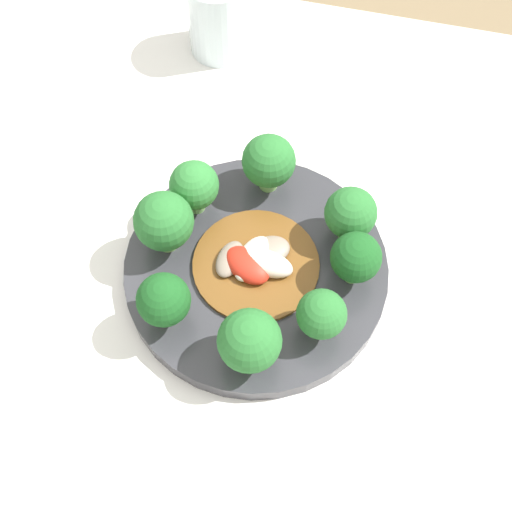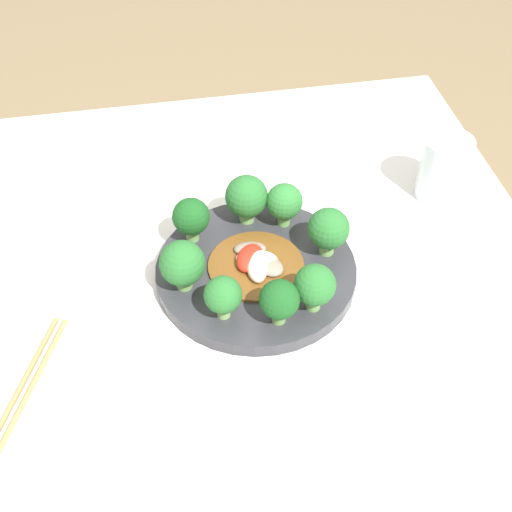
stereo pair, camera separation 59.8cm
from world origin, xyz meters
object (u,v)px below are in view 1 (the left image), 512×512
broccoli_southwest (321,315)px  broccoli_northwest (164,301)px  broccoli_east (269,162)px  drinking_glass (218,16)px  stirfry_center (255,262)px  broccoli_north (164,222)px  broccoli_west (250,341)px  broccoli_southeast (351,214)px  broccoli_south (356,258)px  plate (256,270)px  broccoli_northeast (194,186)px

broccoli_southwest → broccoli_northwest: bearing=98.3°
broccoli_southwest → broccoli_northwest: broccoli_northwest is taller
broccoli_east → drinking_glass: (0.20, 0.11, -0.01)m
broccoli_southwest → stirfry_center: broccoli_southwest is taller
broccoli_north → drinking_glass: size_ratio=0.74×
broccoli_east → drinking_glass: size_ratio=0.71×
broccoli_west → broccoli_north: bearing=47.4°
broccoli_northwest → stirfry_center: bearing=-41.8°
broccoli_southeast → stirfry_center: broccoli_southeast is taller
broccoli_south → drinking_glass: drinking_glass is taller
broccoli_southwest → stirfry_center: 0.10m
drinking_glass → broccoli_northwest: bearing=-172.6°
broccoli_southeast → broccoli_northwest: 0.20m
plate → broccoli_south: (0.01, -0.09, 0.05)m
broccoli_northwest → stirfry_center: 0.11m
broccoli_northeast → stirfry_center: broccoli_northeast is taller
broccoli_east → broccoli_northwest: broccoli_east is taller
broccoli_south → stirfry_center: (-0.01, 0.10, -0.03)m
broccoli_south → drinking_glass: 0.36m
broccoli_east → broccoli_west: same height
broccoli_southwest → stirfry_center: (0.05, 0.08, -0.03)m
plate → stirfry_center: stirfry_center is taller
broccoli_northeast → broccoli_west: (-0.15, -0.09, 0.00)m
broccoli_southeast → broccoli_southwest: (-0.11, 0.01, -0.00)m
broccoli_southeast → broccoli_west: bearing=157.2°
broccoli_southwest → broccoli_west: 0.07m
broccoli_south → stirfry_center: broccoli_south is taller
broccoli_northeast → broccoli_northwest: (-0.13, -0.01, 0.00)m
broccoli_north → stirfry_center: broccoli_north is taller
stirfry_center → drinking_glass: 0.32m
broccoli_northwest → drinking_glass: size_ratio=0.67×
plate → broccoli_south: bearing=-83.6°
broccoli_northeast → broccoli_south: 0.18m
broccoli_west → drinking_glass: 0.42m
plate → drinking_glass: (0.30, 0.12, 0.04)m
drinking_glass → broccoli_southeast: bearing=-140.7°
broccoli_west → broccoli_southwest: bearing=-53.6°
broccoli_north → broccoli_west: broccoli_north is taller
plate → broccoli_west: bearing=-170.0°
broccoli_east → broccoli_southeast: size_ratio=1.06×
broccoli_southwest → broccoli_northwest: 0.14m
broccoli_northeast → broccoli_southeast: size_ratio=0.98×
broccoli_west → drinking_glass: size_ratio=0.72×
broccoli_northeast → broccoli_southwest: broccoli_northeast is taller
broccoli_northwest → plate: bearing=-42.5°
broccoli_north → plate: bearing=-92.6°
broccoli_northeast → broccoli_southeast: broccoli_southeast is taller
broccoli_east → broccoli_south: size_ratio=1.12×
broccoli_southeast → broccoli_west: (-0.15, 0.06, 0.00)m
plate → broccoli_northwest: broccoli_northwest is taller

